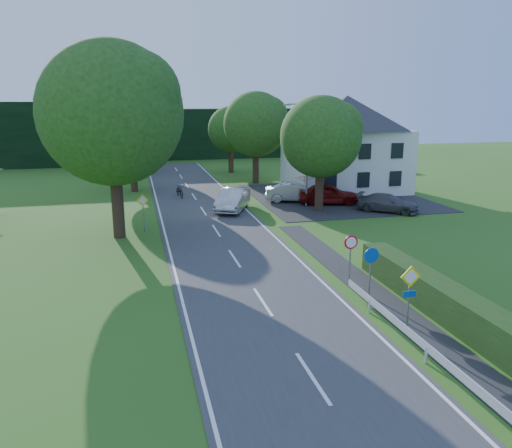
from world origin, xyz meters
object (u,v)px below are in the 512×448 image
object	(u,v)px
parked_car_silver_b	(373,185)
parasol	(305,188)
moving_car	(233,199)
parked_car_silver_a	(294,192)
parked_car_grey	(388,203)
motorcycle	(180,191)
parked_car_red	(328,194)
streetlight	(306,150)

from	to	relation	value
parked_car_silver_b	parasol	size ratio (longest dim) A/B	2.15
moving_car	parasol	size ratio (longest dim) A/B	2.19
moving_car	parasol	xyz separation A→B (m)	(6.59, 2.46, 0.21)
parked_car_silver_a	parked_car_grey	xyz separation A→B (m)	(5.62, -5.31, -0.13)
motorcycle	parked_car_red	world-z (taller)	parked_car_red
parked_car_silver_a	parked_car_grey	bearing A→B (deg)	-117.76
motorcycle	parked_car_grey	world-z (taller)	parked_car_grey
streetlight	parasol	world-z (taller)	streetlight
moving_car	parked_car_silver_a	size ratio (longest dim) A/B	1.06
moving_car	parked_car_silver_b	bearing A→B (deg)	40.40
parked_car_red	parasol	xyz separation A→B (m)	(-1.35, 1.98, 0.22)
moving_car	parked_car_grey	size ratio (longest dim) A/B	1.11
parked_car_grey	parked_car_silver_b	xyz separation A→B (m)	(2.44, 7.34, 0.03)
moving_car	streetlight	bearing A→B (deg)	26.09
motorcycle	parked_car_silver_a	size ratio (longest dim) A/B	0.45
parked_car_red	parked_car_silver_a	xyz separation A→B (m)	(-2.36, 1.57, -0.03)
parked_car_silver_a	parked_car_silver_b	world-z (taller)	parked_car_silver_a
moving_car	parked_car_silver_a	world-z (taller)	moving_car
motorcycle	moving_car	bearing A→B (deg)	-69.52
motorcycle	parked_car_grey	bearing A→B (deg)	-41.25
parked_car_grey	parked_car_silver_b	bearing A→B (deg)	21.16
parked_car_grey	parked_car_silver_b	world-z (taller)	parked_car_silver_b
streetlight	parked_car_red	size ratio (longest dim) A/B	1.65
parked_car_silver_a	parasol	world-z (taller)	parasol
parked_car_red	parked_car_silver_a	distance (m)	2.83
parked_car_silver_a	parasol	xyz separation A→B (m)	(1.01, 0.41, 0.25)
parasol	moving_car	bearing A→B (deg)	-159.52
parked_car_red	streetlight	bearing A→B (deg)	111.11
moving_car	motorcycle	bearing A→B (deg)	142.25
moving_car	parked_car_silver_b	distance (m)	14.23
parked_car_red	parked_car_silver_b	size ratio (longest dim) A/B	0.97
motorcycle	parasol	size ratio (longest dim) A/B	0.92
parked_car_red	parked_car_silver_a	world-z (taller)	parked_car_red
motorcycle	parked_car_red	bearing A→B (deg)	-35.22
parasol	parked_car_red	bearing A→B (deg)	-55.71
motorcycle	parked_car_grey	distance (m)	17.50
parked_car_silver_a	parked_car_silver_b	bearing A→B (deg)	-60.27
parked_car_silver_b	moving_car	bearing A→B (deg)	99.12
streetlight	parked_car_silver_a	world-z (taller)	streetlight
moving_car	parked_car_grey	xyz separation A→B (m)	(11.20, -3.26, -0.17)
moving_car	parked_car_red	xyz separation A→B (m)	(7.93, 0.48, -0.01)
parked_car_grey	parasol	xyz separation A→B (m)	(-4.61, 5.72, 0.38)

